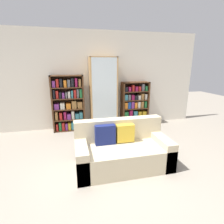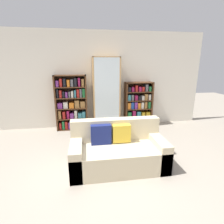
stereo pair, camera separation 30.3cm
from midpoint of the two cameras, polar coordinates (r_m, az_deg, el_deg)
ground_plane at (r=2.99m, az=4.64°, el=-21.67°), size 16.00×16.00×0.00m
wall_back at (r=5.11m, az=-2.16°, el=10.26°), size 6.09×0.06×2.70m
couch at (r=3.23m, az=4.59°, el=-12.60°), size 1.66×0.82×0.82m
bookshelf_left at (r=4.97m, az=-11.29°, el=2.65°), size 0.86×0.32×1.52m
display_cabinet at (r=4.96m, az=-0.11°, el=5.86°), size 0.76×0.36×2.00m
bookshelf_right at (r=5.27m, az=10.14°, el=2.16°), size 0.81×0.32×1.31m
wine_bottle at (r=4.63m, az=7.66°, el=-5.67°), size 0.08×0.08×0.37m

